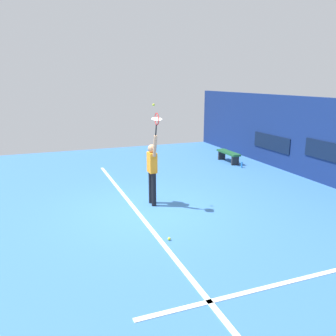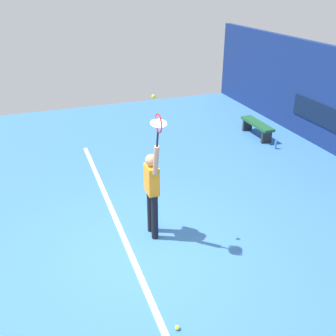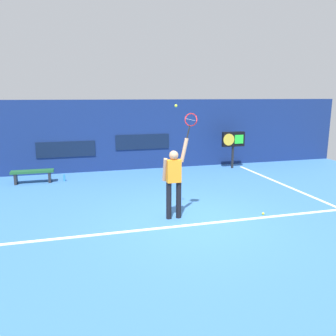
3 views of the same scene
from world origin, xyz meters
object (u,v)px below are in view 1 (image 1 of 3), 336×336
(court_bench, at_px, (228,154))
(water_bottle, at_px, (242,165))
(spare_ball, at_px, (169,239))
(tennis_player, at_px, (152,169))
(tennis_ball, at_px, (154,105))
(tennis_racket, at_px, (157,120))

(court_bench, xyz_separation_m, water_bottle, (1.04, 0.00, -0.22))
(spare_ball, bearing_deg, court_bench, 140.21)
(tennis_player, distance_m, tennis_ball, 1.73)
(tennis_racket, relative_size, spare_ball, 9.20)
(water_bottle, bearing_deg, tennis_player, -59.70)
(tennis_ball, bearing_deg, spare_ball, -10.71)
(tennis_player, distance_m, court_bench, 5.96)
(tennis_ball, distance_m, water_bottle, 5.94)
(tennis_player, bearing_deg, court_bench, 128.99)
(court_bench, relative_size, spare_ball, 20.59)
(tennis_racket, bearing_deg, court_bench, 131.91)
(tennis_racket, relative_size, water_bottle, 2.61)
(tennis_player, bearing_deg, spare_ball, -9.55)
(court_bench, height_order, spare_ball, court_bench)
(court_bench, relative_size, water_bottle, 5.83)
(tennis_ball, xyz_separation_m, spare_ball, (2.20, -0.42, -2.70))
(court_bench, bearing_deg, water_bottle, 0.00)
(tennis_racket, bearing_deg, tennis_ball, 173.46)
(court_bench, bearing_deg, tennis_racket, -48.09)
(tennis_player, xyz_separation_m, spare_ball, (2.26, -0.38, -0.98))
(water_bottle, xyz_separation_m, spare_ball, (4.95, -4.99, -0.09))
(tennis_player, height_order, tennis_ball, tennis_ball)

